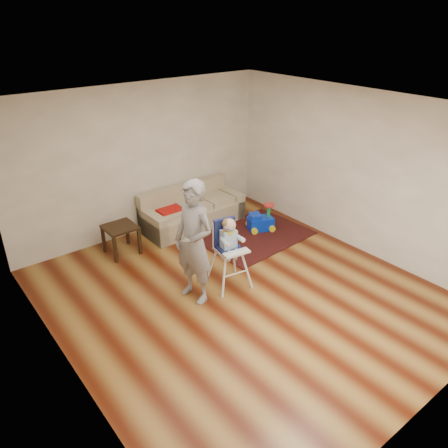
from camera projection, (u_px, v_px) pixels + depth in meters
ground at (241, 294)px, 6.44m from camera, size 5.50×5.50×0.00m
room_envelope at (218, 164)px, 5.97m from camera, size 5.04×5.52×2.72m
sofa at (193, 208)px, 8.30m from camera, size 1.96×0.82×0.76m
side_table at (121, 240)px, 7.42m from camera, size 0.51×0.51×0.51m
area_rug at (254, 235)px, 8.08m from camera, size 2.01×1.56×0.02m
ride_on_toy at (261, 217)px, 8.18m from camera, size 0.55×0.48×0.50m
toy_ball at (237, 248)px, 7.50m from camera, size 0.13×0.13×0.13m
high_chair at (229, 254)px, 6.44m from camera, size 0.59×0.59×1.11m
adult at (194, 243)px, 5.98m from camera, size 0.54×0.72×1.80m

